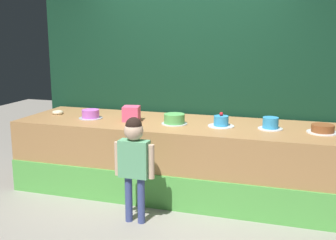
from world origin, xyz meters
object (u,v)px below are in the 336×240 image
donut (58,112)px  cake_right (270,124)px  cake_center (221,122)px  cake_far_right (323,129)px  pink_box (131,114)px  cake_far_left (91,114)px  cake_left (174,119)px  child_figure (134,155)px

donut → cake_right: (2.63, -0.04, 0.04)m
cake_center → cake_far_right: 1.05m
pink_box → cake_far_left: (-0.53, -0.01, -0.04)m
donut → cake_far_left: size_ratio=0.49×
cake_left → cake_center: 0.53m
cake_far_left → cake_far_right: size_ratio=0.89×
cake_far_left → cake_right: cake_right is taller
cake_far_right → cake_far_left: bearing=-178.7°
cake_left → cake_center: bearing=4.0°
cake_right → cake_left: bearing=-176.2°
cake_left → cake_right: (1.05, 0.07, 0.00)m
child_figure → cake_far_right: 1.95m
donut → cake_left: 1.58m
cake_center → cake_far_left: bearing=-178.6°
pink_box → cake_left: bearing=-0.8°
donut → cake_far_left: cake_far_left is taller
cake_right → cake_far_right: cake_right is taller
pink_box → child_figure: bearing=-66.0°
pink_box → cake_far_right: bearing=1.4°
child_figure → donut: bearing=146.5°
cake_center → cake_far_right: size_ratio=0.91×
cake_far_left → cake_center: cake_center is taller
cake_far_left → cake_left: (1.05, 0.00, 0.01)m
child_figure → cake_center: (0.68, 0.86, 0.20)m
cake_far_left → cake_left: 1.05m
cake_right → cake_far_left: bearing=-178.0°
cake_right → cake_far_right: 0.53m
donut → cake_center: 2.10m
child_figure → cake_left: (0.15, 0.83, 0.20)m
child_figure → cake_left: child_figure is taller
child_figure → cake_right: 1.52m
cake_left → cake_right: bearing=3.8°
cake_far_left → cake_far_right: bearing=1.3°
cake_far_left → cake_left: bearing=0.1°
pink_box → cake_right: size_ratio=0.71×
cake_far_left → cake_far_right: cake_far_left is taller
pink_box → donut: bearing=174.2°
donut → cake_far_right: bearing=-1.0°
pink_box → cake_far_right: 2.10m
child_figure → pink_box: bearing=114.0°
donut → cake_left: (1.58, -0.11, 0.03)m
donut → cake_center: cake_center is taller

